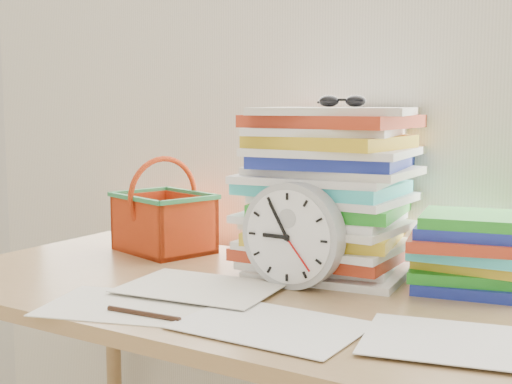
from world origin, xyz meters
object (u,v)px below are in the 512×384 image
Objects in this scene: desk at (239,323)px; book_stack at (474,253)px; basket at (164,205)px; clock at (293,235)px; paper_stack at (326,191)px.

book_stack reaches higher than desk.
basket is at bearing -177.92° from book_stack.
desk is 5.24× the size of book_stack.
book_stack is (0.33, 0.17, -0.03)m from clock.
desk is at bearing -12.64° from basket.
paper_stack is 1.54× the size of basket.
clock is 0.91× the size of basket.
book_stack is at bearing 29.17° from desk.
desk is 6.29× the size of clock.
paper_stack is at bearing -177.00° from book_stack.
paper_stack is 0.47m from basket.
paper_stack is 1.68× the size of clock.
book_stack is (0.42, 0.24, 0.15)m from desk.
clock is (0.09, 0.06, 0.19)m from desk.
desk is 0.51m from book_stack.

